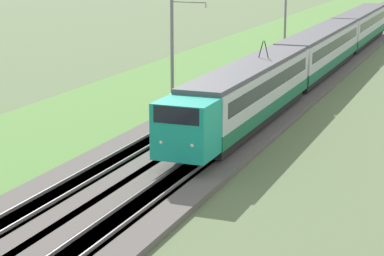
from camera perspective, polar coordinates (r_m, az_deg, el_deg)
ballast_main at (r=60.99m, az=5.03°, el=3.55°), size 240.00×4.40×0.30m
ballast_adjacent at (r=60.02m, az=8.65°, el=3.28°), size 240.00×4.40×0.30m
track_main at (r=60.99m, az=5.03°, el=3.56°), size 240.00×1.57×0.45m
track_adjacent at (r=60.02m, az=8.65°, el=3.29°), size 240.00×1.57×0.45m
grass_verge at (r=63.34m, az=-1.14°, el=3.90°), size 240.00×10.33×0.12m
passenger_train at (r=64.90m, az=9.81°, el=6.01°), size 63.44×2.87×5.07m
catenary_mast_mid at (r=50.21m, az=-1.47°, el=6.12°), size 0.22×2.56×8.20m
catenary_mast_far at (r=78.53m, az=7.18°, el=8.65°), size 0.22×2.56×7.84m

